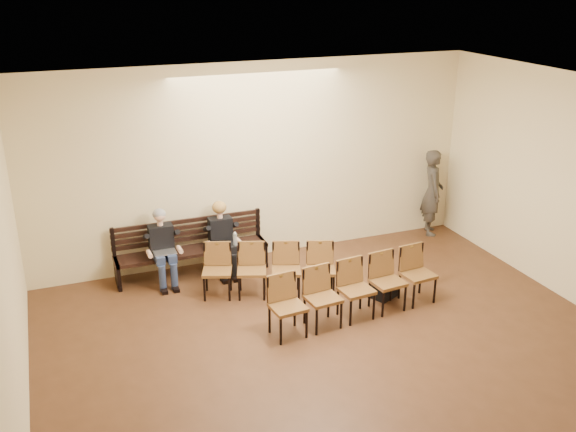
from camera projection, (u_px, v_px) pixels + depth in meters
name	position (u px, v px, depth m)	size (l,w,h in m)	color
ground	(398.00, 419.00, 7.47)	(10.00, 10.00, 0.00)	#57331D
room_walls	(376.00, 193.00, 7.24)	(8.02, 10.01, 3.51)	#F4E6AF
bench	(192.00, 261.00, 10.99)	(2.60, 0.90, 0.45)	black
seated_man	(163.00, 249.00, 10.58)	(0.50, 0.69, 1.19)	black
seated_woman	(222.00, 242.00, 10.93)	(0.49, 0.67, 1.13)	black
laptop	(165.00, 252.00, 10.48)	(0.36, 0.29, 0.26)	silver
water_bottle	(235.00, 245.00, 10.79)	(0.07, 0.07, 0.24)	silver
bag	(385.00, 289.00, 10.22)	(0.40, 0.27, 0.29)	black
passerby	(433.00, 186.00, 12.44)	(0.71, 0.47, 1.95)	#3B3630
chair_row_front	(356.00, 290.00, 9.52)	(2.75, 0.49, 0.89)	brown
chair_row_back	(269.00, 271.00, 10.18)	(2.10, 0.47, 0.86)	brown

